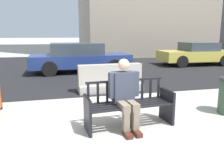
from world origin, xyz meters
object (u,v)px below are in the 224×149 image
object	(u,v)px
jersey_barrier_centre	(110,80)
car_taxi_near	(196,54)
seated_person	(125,93)
street_bench	(129,106)
car_sedan_mid	(80,57)

from	to	relation	value
jersey_barrier_centre	car_taxi_near	xyz separation A→B (m)	(6.09, 4.60, 0.30)
seated_person	street_bench	bearing A→B (deg)	32.44
street_bench	car_taxi_near	distance (m)	9.66
jersey_barrier_centre	car_taxi_near	world-z (taller)	car_taxi_near
street_bench	car_sedan_mid	size ratio (longest dim) A/B	0.38
seated_person	jersey_barrier_centre	size ratio (longest dim) A/B	0.65
jersey_barrier_centre	car_sedan_mid	size ratio (longest dim) A/B	0.44
street_bench	jersey_barrier_centre	xyz separation A→B (m)	(0.23, 2.71, -0.06)
jersey_barrier_centre	car_sedan_mid	bearing A→B (deg)	99.63
jersey_barrier_centre	car_taxi_near	bearing A→B (deg)	37.04
jersey_barrier_centre	car_sedan_mid	xyz separation A→B (m)	(-0.63, 3.73, 0.34)
jersey_barrier_centre	seated_person	bearing A→B (deg)	-96.86
car_taxi_near	car_sedan_mid	xyz separation A→B (m)	(-6.72, -0.87, 0.04)
street_bench	seated_person	size ratio (longest dim) A/B	1.31
seated_person	car_taxi_near	size ratio (longest dim) A/B	0.31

